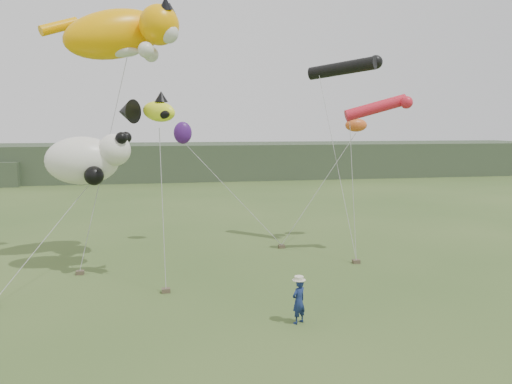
# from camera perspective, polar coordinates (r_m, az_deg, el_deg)

# --- Properties ---
(ground) EXTENTS (120.00, 120.00, 0.00)m
(ground) POSITION_cam_1_polar(r_m,az_deg,el_deg) (16.60, 1.79, -14.13)
(ground) COLOR #385123
(ground) RESTS_ON ground
(headland) EXTENTS (90.00, 13.00, 4.00)m
(headland) POSITION_cam_1_polar(r_m,az_deg,el_deg) (59.88, -10.54, 3.43)
(headland) COLOR #2D3D28
(headland) RESTS_ON ground
(festival_attendant) EXTENTS (0.62, 0.56, 1.43)m
(festival_attendant) POSITION_cam_1_polar(r_m,az_deg,el_deg) (15.96, 4.90, -12.33)
(festival_attendant) COLOR navy
(festival_attendant) RESTS_ON ground
(sandbag_anchors) EXTENTS (14.57, 6.50, 0.16)m
(sandbag_anchors) POSITION_cam_1_polar(r_m,az_deg,el_deg) (21.20, -7.58, -9.09)
(sandbag_anchors) COLOR brown
(sandbag_anchors) RESTS_ON ground
(cat_kite) EXTENTS (5.97, 3.59, 3.01)m
(cat_kite) POSITION_cam_1_polar(r_m,az_deg,el_deg) (23.01, -14.76, 17.17)
(cat_kite) COLOR #FFA900
(cat_kite) RESTS_ON ground
(fish_kite) EXTENTS (2.56, 1.68, 1.23)m
(fish_kite) POSITION_cam_1_polar(r_m,az_deg,el_deg) (19.51, -12.36, 9.05)
(fish_kite) COLOR #EEFF23
(fish_kite) RESTS_ON ground
(tube_kites) EXTENTS (3.84, 4.64, 3.27)m
(tube_kites) POSITION_cam_1_polar(r_m,az_deg,el_deg) (25.19, 11.71, 12.35)
(tube_kites) COLOR black
(tube_kites) RESTS_ON ground
(panda_kite) EXTENTS (3.54, 2.29, 2.20)m
(panda_kite) POSITION_cam_1_polar(r_m,az_deg,el_deg) (21.97, -18.70, 3.56)
(panda_kite) COLOR white
(panda_kite) RESTS_ON ground
(misc_kites) EXTENTS (10.11, 1.32, 1.30)m
(misc_kites) POSITION_cam_1_polar(r_m,az_deg,el_deg) (26.01, 1.30, 7.20)
(misc_kites) COLOR #D85B22
(misc_kites) RESTS_ON ground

